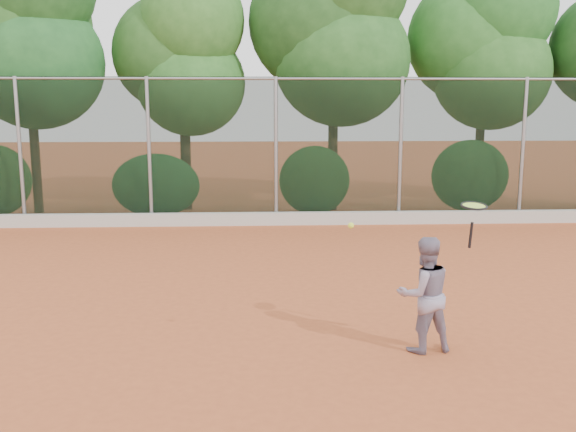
{
  "coord_description": "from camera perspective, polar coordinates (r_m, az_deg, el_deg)",
  "views": [
    {
      "loc": [
        -0.45,
        -8.32,
        2.91
      ],
      "look_at": [
        0.0,
        1.0,
        1.25
      ],
      "focal_mm": 40.0,
      "sensor_mm": 36.0,
      "label": 1
    }
  ],
  "objects": [
    {
      "name": "ground",
      "position": [
        8.82,
        0.31,
        -9.17
      ],
      "size": [
        80.0,
        80.0,
        0.0
      ],
      "primitive_type": "plane",
      "color": "#B4532A",
      "rests_on": "ground"
    },
    {
      "name": "concrete_curb",
      "position": [
        15.39,
        -1.04,
        -0.24
      ],
      "size": [
        24.0,
        0.2,
        0.3
      ],
      "primitive_type": "cube",
      "color": "#B8B3AA",
      "rests_on": "ground"
    },
    {
      "name": "tennis_player",
      "position": [
        7.73,
        12.01,
        -6.83
      ],
      "size": [
        0.76,
        0.64,
        1.38
      ],
      "primitive_type": "imported",
      "rotation": [
        0.0,
        0.0,
        3.33
      ],
      "color": "gray",
      "rests_on": "ground"
    },
    {
      "name": "chainlink_fence",
      "position": [
        15.36,
        -1.08,
        6.17
      ],
      "size": [
        24.09,
        0.09,
        3.5
      ],
      "color": "black",
      "rests_on": "ground"
    },
    {
      "name": "foliage_backdrop",
      "position": [
        17.36,
        -3.17,
        15.01
      ],
      "size": [
        23.7,
        3.63,
        7.55
      ],
      "color": "#422A19",
      "rests_on": "ground"
    },
    {
      "name": "tennis_racket",
      "position": [
        7.52,
        16.18,
        0.58
      ],
      "size": [
        0.33,
        0.33,
        0.54
      ],
      "color": "black",
      "rests_on": "ground"
    },
    {
      "name": "tennis_ball_in_flight",
      "position": [
        6.78,
        5.62,
        -0.85
      ],
      "size": [
        0.07,
        0.07,
        0.07
      ],
      "color": "#DBF938",
      "rests_on": "ground"
    }
  ]
}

